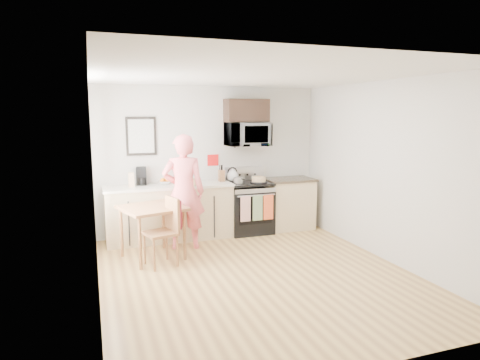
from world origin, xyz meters
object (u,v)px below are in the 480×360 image
object	(u,v)px
chair	(169,221)
cake	(259,180)
dining_table	(152,213)
range	(249,208)
microwave	(247,134)
person	(184,192)

from	to	relation	value
chair	cake	bearing A→B (deg)	15.75
chair	dining_table	bearing A→B (deg)	107.05
range	chair	size ratio (longest dim) A/B	1.20
microwave	chair	bearing A→B (deg)	-142.14
microwave	person	size ratio (longest dim) A/B	0.42
range	dining_table	bearing A→B (deg)	-154.84
person	chair	distance (m)	0.79
range	person	size ratio (longest dim) A/B	0.64
microwave	chair	size ratio (longest dim) A/B	0.79
person	dining_table	bearing A→B (deg)	44.11
chair	person	bearing A→B (deg)	46.91
cake	microwave	bearing A→B (deg)	119.72
range	dining_table	distance (m)	2.05
microwave	range	bearing A→B (deg)	-89.94
range	person	world-z (taller)	person
range	dining_table	size ratio (longest dim) A/B	1.28
microwave	dining_table	xyz separation A→B (m)	(-1.84, -0.97, -1.07)
cake	range	bearing A→B (deg)	136.16
range	cake	size ratio (longest dim) A/B	3.88
range	dining_table	xyz separation A→B (m)	(-1.84, -0.87, 0.25)
range	microwave	world-z (taller)	microwave
person	cake	distance (m)	1.49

